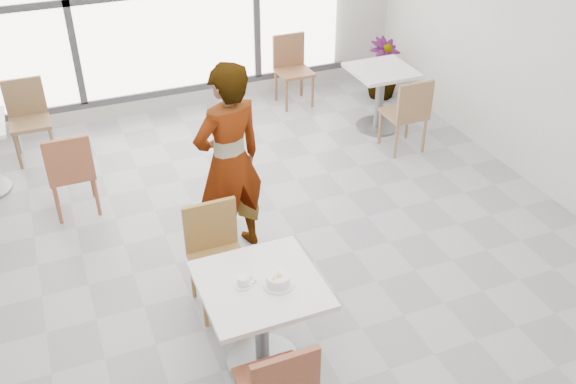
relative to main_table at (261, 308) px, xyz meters
name	(u,v)px	position (x,y,z in m)	size (l,w,h in m)	color
floor	(275,272)	(0.44, 0.90, -0.52)	(7.00, 7.00, 0.00)	#9E9EA5
main_table	(261,308)	(0.00, 0.00, 0.00)	(0.80, 0.80, 0.75)	white
chair_far	(216,250)	(-0.09, 0.77, -0.02)	(0.42, 0.42, 0.87)	#A0743B
oatmeal_bowl	(278,280)	(0.10, -0.06, 0.27)	(0.21, 0.21, 0.09)	white
coffee_cup	(243,281)	(-0.11, 0.02, 0.26)	(0.16, 0.13, 0.07)	white
person	(229,162)	(0.23, 1.37, 0.36)	(0.64, 0.42, 1.76)	black
bg_table_right	(380,90)	(2.57, 2.95, -0.04)	(0.70, 0.70, 0.75)	white
bg_chair_left_near	(70,169)	(-0.99, 2.44, -0.02)	(0.42, 0.42, 0.87)	#9E5638
bg_chair_left_far	(28,114)	(-1.28, 3.81, -0.02)	(0.42, 0.42, 0.87)	olive
bg_chair_right_near	(408,111)	(2.57, 2.32, -0.02)	(0.42, 0.42, 0.87)	#97704A
bg_chair_right_far	(292,65)	(1.90, 4.04, -0.02)	(0.42, 0.42, 0.87)	#8F5D3D
plant_right	(383,69)	(3.05, 3.73, -0.14)	(0.43, 0.43, 0.77)	#547D37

